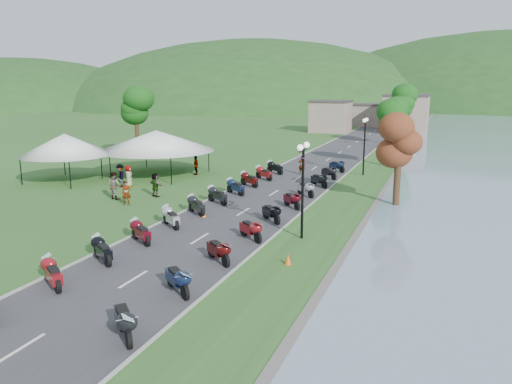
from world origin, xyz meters
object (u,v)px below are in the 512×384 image
(pedestrian_b, at_px, (115,199))
(pedestrian_a, at_px, (127,205))
(vendor_tent_main, at_px, (157,153))
(pedestrian_c, at_px, (121,187))

(pedestrian_b, bearing_deg, pedestrian_a, 161.87)
(vendor_tent_main, height_order, pedestrian_b, vendor_tent_main)
(pedestrian_b, relative_size, pedestrian_c, 1.06)
(vendor_tent_main, distance_m, pedestrian_c, 6.03)
(pedestrian_a, bearing_deg, vendor_tent_main, 70.94)
(pedestrian_a, xyz_separation_m, pedestrian_b, (-1.79, 1.13, 0.00))
(vendor_tent_main, distance_m, pedestrian_a, 11.48)
(pedestrian_b, distance_m, pedestrian_c, 4.31)
(pedestrian_a, height_order, pedestrian_b, pedestrian_b)
(pedestrian_c, bearing_deg, pedestrian_a, -3.29)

